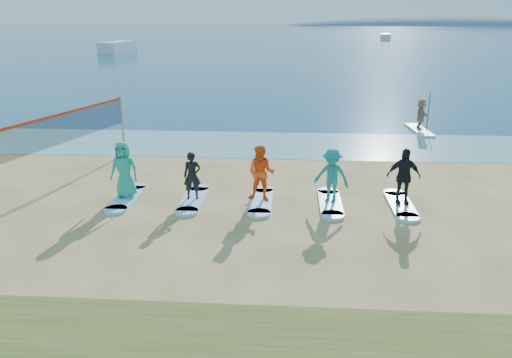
# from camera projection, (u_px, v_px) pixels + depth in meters

# --- Properties ---
(ground) EXTENTS (600.00, 600.00, 0.00)m
(ground) POSITION_uv_depth(u_px,v_px,m) (283.00, 243.00, 13.12)
(ground) COLOR tan
(ground) RESTS_ON ground
(shallow_water) EXTENTS (600.00, 600.00, 0.00)m
(shallow_water) POSITION_uv_depth(u_px,v_px,m) (287.00, 145.00, 23.07)
(shallow_water) COLOR teal
(shallow_water) RESTS_ON ground
(ocean) EXTENTS (600.00, 600.00, 0.00)m
(ocean) POSITION_uv_depth(u_px,v_px,m) (292.00, 33.00, 164.74)
(ocean) COLOR navy
(ocean) RESTS_ON ground
(island_ridge) EXTENTS (220.00, 56.00, 18.00)m
(island_ridge) POSITION_uv_depth(u_px,v_px,m) (455.00, 26.00, 291.13)
(island_ridge) COLOR slate
(island_ridge) RESTS_ON ground
(volleyball_net) EXTENTS (2.41, 8.79, 2.50)m
(volleyball_net) POSITION_uv_depth(u_px,v_px,m) (45.00, 134.00, 16.79)
(volleyball_net) COLOR gray
(volleyball_net) RESTS_ON ground
(paddleboard) EXTENTS (0.88, 3.04, 0.12)m
(paddleboard) POSITION_uv_depth(u_px,v_px,m) (419.00, 130.00, 25.71)
(paddleboard) COLOR silver
(paddleboard) RESTS_ON ground
(paddleboarder) EXTENTS (0.65, 1.50, 1.56)m
(paddleboarder) POSITION_uv_depth(u_px,v_px,m) (421.00, 114.00, 25.45)
(paddleboarder) COLOR tan
(paddleboarder) RESTS_ON paddleboard
(boat_offshore_a) EXTENTS (3.72, 8.81, 1.76)m
(boat_offshore_a) POSITION_uv_depth(u_px,v_px,m) (118.00, 53.00, 79.38)
(boat_offshore_a) COLOR silver
(boat_offshore_a) RESTS_ON ground
(boat_offshore_b) EXTENTS (2.92, 6.10, 1.55)m
(boat_offshore_b) POSITION_uv_depth(u_px,v_px,m) (385.00, 40.00, 118.99)
(boat_offshore_b) COLOR silver
(boat_offshore_b) RESTS_ON ground
(surfboard_0) EXTENTS (0.70, 2.20, 0.09)m
(surfboard_0) POSITION_uv_depth(u_px,v_px,m) (127.00, 198.00, 16.24)
(surfboard_0) COLOR #A4DAFF
(surfboard_0) RESTS_ON ground
(student_0) EXTENTS (0.95, 0.66, 1.84)m
(student_0) POSITION_uv_depth(u_px,v_px,m) (124.00, 170.00, 15.94)
(student_0) COLOR teal
(student_0) RESTS_ON surfboard_0
(surfboard_1) EXTENTS (0.70, 2.20, 0.09)m
(surfboard_1) POSITION_uv_depth(u_px,v_px,m) (193.00, 199.00, 16.10)
(surfboard_1) COLOR #A4DAFF
(surfboard_1) RESTS_ON ground
(student_1) EXTENTS (0.61, 0.46, 1.52)m
(student_1) POSITION_uv_depth(u_px,v_px,m) (192.00, 176.00, 15.84)
(student_1) COLOR black
(student_1) RESTS_ON surfboard_1
(surfboard_2) EXTENTS (0.70, 2.20, 0.09)m
(surfboard_2) POSITION_uv_depth(u_px,v_px,m) (261.00, 201.00, 15.95)
(surfboard_2) COLOR #A4DAFF
(surfboard_2) RESTS_ON ground
(student_2) EXTENTS (0.97, 0.81, 1.79)m
(student_2) POSITION_uv_depth(u_px,v_px,m) (261.00, 173.00, 15.66)
(student_2) COLOR #F45B19
(student_2) RESTS_ON surfboard_2
(surfboard_3) EXTENTS (0.70, 2.20, 0.09)m
(surfboard_3) POSITION_uv_depth(u_px,v_px,m) (330.00, 203.00, 15.80)
(surfboard_3) COLOR #A4DAFF
(surfboard_3) RESTS_ON ground
(student_3) EXTENTS (1.28, 1.02, 1.73)m
(student_3) POSITION_uv_depth(u_px,v_px,m) (332.00, 176.00, 15.52)
(student_3) COLOR #1A7E7E
(student_3) RESTS_ON surfboard_3
(surfboard_4) EXTENTS (0.70, 2.20, 0.09)m
(surfboard_4) POSITION_uv_depth(u_px,v_px,m) (401.00, 205.00, 15.66)
(surfboard_4) COLOR #A4DAFF
(surfboard_4) RESTS_ON ground
(student_4) EXTENTS (1.05, 0.46, 1.78)m
(student_4) POSITION_uv_depth(u_px,v_px,m) (403.00, 176.00, 15.37)
(student_4) COLOR black
(student_4) RESTS_ON surfboard_4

